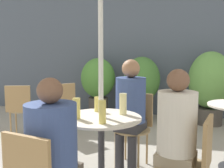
% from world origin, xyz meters
% --- Properties ---
extents(storefront_wall, '(10.00, 0.06, 3.00)m').
position_xyz_m(storefront_wall, '(0.00, 3.49, 1.50)').
color(storefront_wall, '#4C5666').
rests_on(storefront_wall, ground_plane).
extents(cafe_table_near, '(0.73, 0.73, 0.75)m').
position_xyz_m(cafe_table_near, '(-0.11, 0.12, 0.56)').
color(cafe_table_near, '#2D2D33').
rests_on(cafe_table_near, ground_plane).
extents(bistro_chair_1, '(0.46, 0.44, 0.84)m').
position_xyz_m(bistro_chair_1, '(0.68, -0.06, 0.51)').
color(bistro_chair_1, '#997F56').
rests_on(bistro_chair_1, ground_plane).
extents(bistro_chair_2, '(0.44, 0.46, 0.84)m').
position_xyz_m(bistro_chair_2, '(0.07, 0.91, 0.51)').
color(bistro_chair_2, '#997F56').
rests_on(bistro_chair_2, ground_plane).
extents(bistro_chair_3, '(0.45, 0.47, 0.84)m').
position_xyz_m(bistro_chair_3, '(-1.76, 1.36, 0.51)').
color(bistro_chair_3, '#997F56').
rests_on(bistro_chair_3, ground_plane).
extents(bistro_chair_5, '(0.49, 0.49, 0.84)m').
position_xyz_m(bistro_chair_5, '(-1.24, 1.73, 0.51)').
color(bistro_chair_5, '#997F56').
rests_on(bistro_chair_5, ground_plane).
extents(seated_person_0, '(0.36, 0.39, 1.16)m').
position_xyz_m(seated_person_0, '(-0.25, -0.53, 0.69)').
color(seated_person_0, brown).
rests_on(seated_person_0, ground_plane).
extents(seated_person_1, '(0.34, 0.32, 1.20)m').
position_xyz_m(seated_person_1, '(0.54, -0.03, 0.71)').
color(seated_person_1, gray).
rests_on(seated_person_1, ground_plane).
extents(seated_person_2, '(0.35, 0.38, 1.24)m').
position_xyz_m(seated_person_2, '(0.04, 0.76, 0.73)').
color(seated_person_2, '#2D2D33').
rests_on(seated_person_2, ground_plane).
extents(beer_glass_0, '(0.07, 0.07, 0.18)m').
position_xyz_m(beer_glass_0, '(-0.29, -0.00, 0.84)').
color(beer_glass_0, '#DBC65B').
rests_on(beer_glass_0, cafe_table_near).
extents(beer_glass_1, '(0.06, 0.06, 0.19)m').
position_xyz_m(beer_glass_1, '(-0.03, -0.09, 0.84)').
color(beer_glass_1, '#DBC65B').
rests_on(beer_glass_1, cafe_table_near).
extents(beer_glass_2, '(0.07, 0.07, 0.20)m').
position_xyz_m(beer_glass_2, '(0.06, 0.26, 0.84)').
color(beer_glass_2, beige).
rests_on(beer_glass_2, cafe_table_near).
extents(beer_glass_3, '(0.07, 0.07, 0.14)m').
position_xyz_m(beer_glass_3, '(-0.20, 0.32, 0.82)').
color(beer_glass_3, '#DBC65B').
rests_on(beer_glass_3, cafe_table_near).
extents(potted_plant_0, '(0.70, 0.70, 1.21)m').
position_xyz_m(potted_plant_0, '(-1.02, 2.99, 0.72)').
color(potted_plant_0, '#47423D').
rests_on(potted_plant_0, ground_plane).
extents(potted_plant_1, '(0.70, 0.70, 1.24)m').
position_xyz_m(potted_plant_1, '(-0.12, 2.92, 0.73)').
color(potted_plant_1, '#47423D').
rests_on(potted_plant_1, ground_plane).
extents(potted_plant_2, '(0.79, 0.79, 1.34)m').
position_xyz_m(potted_plant_2, '(1.13, 2.97, 0.76)').
color(potted_plant_2, '#47423D').
rests_on(potted_plant_2, ground_plane).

